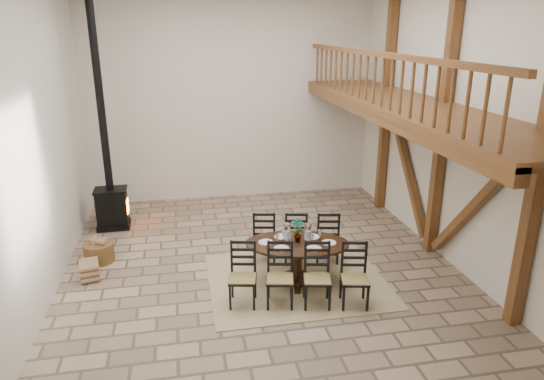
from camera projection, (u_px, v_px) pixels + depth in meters
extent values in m
plane|color=tan|center=(260.00, 265.00, 8.95)|extent=(8.00, 8.00, 0.00)
cube|color=beige|center=(232.00, 99.00, 11.87)|extent=(7.00, 0.02, 5.00)
cube|color=beige|center=(332.00, 220.00, 4.43)|extent=(7.00, 0.02, 5.00)
cube|color=beige|center=(37.00, 141.00, 7.52)|extent=(0.02, 8.00, 5.00)
cube|color=beige|center=(449.00, 124.00, 8.78)|extent=(0.02, 8.00, 5.00)
cube|color=brown|center=(541.00, 160.00, 6.44)|extent=(0.18, 0.18, 5.00)
cube|color=brown|center=(443.00, 125.00, 8.76)|extent=(0.18, 0.18, 5.00)
cube|color=brown|center=(386.00, 104.00, 11.09)|extent=(0.18, 0.18, 5.00)
cube|color=brown|center=(475.00, 205.00, 7.95)|extent=(0.14, 2.16, 2.54)
cube|color=brown|center=(407.00, 165.00, 10.28)|extent=(0.14, 2.16, 2.54)
cube|color=brown|center=(445.00, 108.00, 8.67)|extent=(0.20, 7.80, 0.20)
cube|color=brown|center=(410.00, 106.00, 8.53)|extent=(1.60, 7.80, 0.12)
cube|color=brown|center=(372.00, 113.00, 8.43)|extent=(0.18, 7.80, 0.22)
cube|color=brown|center=(376.00, 54.00, 8.11)|extent=(0.09, 7.60, 0.09)
cube|color=brown|center=(374.00, 79.00, 8.25)|extent=(0.06, 7.60, 0.86)
cube|color=tan|center=(297.00, 280.00, 8.40)|extent=(3.00, 2.50, 0.02)
ellipsoid|color=black|center=(297.00, 244.00, 8.17)|extent=(1.94, 1.41, 0.04)
cylinder|color=black|center=(297.00, 263.00, 8.29)|extent=(0.17, 0.17, 0.65)
cylinder|color=black|center=(297.00, 278.00, 8.38)|extent=(0.54, 0.54, 0.06)
cube|color=tan|center=(243.00, 278.00, 7.53)|extent=(0.50, 0.49, 0.04)
cube|color=black|center=(243.00, 292.00, 7.61)|extent=(0.48, 0.48, 0.44)
cube|color=black|center=(243.00, 257.00, 7.62)|extent=(0.37, 0.11, 0.58)
cube|color=tan|center=(280.00, 279.00, 7.52)|extent=(0.50, 0.49, 0.04)
cube|color=black|center=(280.00, 292.00, 7.60)|extent=(0.48, 0.48, 0.44)
cube|color=black|center=(280.00, 258.00, 7.61)|extent=(0.37, 0.11, 0.58)
cube|color=tan|center=(317.00, 279.00, 7.51)|extent=(0.50, 0.49, 0.04)
cube|color=black|center=(317.00, 293.00, 7.59)|extent=(0.48, 0.48, 0.44)
cube|color=black|center=(317.00, 258.00, 7.60)|extent=(0.37, 0.11, 0.58)
cube|color=tan|center=(355.00, 279.00, 7.50)|extent=(0.50, 0.49, 0.04)
cube|color=black|center=(354.00, 293.00, 7.58)|extent=(0.48, 0.48, 0.44)
cube|color=black|center=(354.00, 258.00, 7.59)|extent=(0.37, 0.11, 0.58)
cube|color=tan|center=(264.00, 238.00, 8.99)|extent=(0.50, 0.49, 0.04)
cube|color=black|center=(264.00, 249.00, 9.07)|extent=(0.48, 0.48, 0.44)
cube|color=black|center=(264.00, 228.00, 8.73)|extent=(0.37, 0.11, 0.58)
cube|color=tan|center=(296.00, 238.00, 8.98)|extent=(0.50, 0.49, 0.04)
cube|color=black|center=(295.00, 250.00, 9.06)|extent=(0.48, 0.48, 0.44)
cube|color=black|center=(296.00, 228.00, 8.72)|extent=(0.37, 0.11, 0.58)
cube|color=tan|center=(327.00, 238.00, 8.97)|extent=(0.50, 0.49, 0.04)
cube|color=black|center=(326.00, 250.00, 9.05)|extent=(0.48, 0.48, 0.44)
cube|color=black|center=(328.00, 229.00, 8.71)|extent=(0.37, 0.11, 0.58)
cube|color=white|center=(297.00, 242.00, 8.17)|extent=(1.46, 0.94, 0.01)
cube|color=white|center=(297.00, 238.00, 8.14)|extent=(0.91, 0.46, 0.18)
cylinder|color=white|center=(287.00, 233.00, 8.12)|extent=(0.12, 0.12, 0.34)
cylinder|color=white|center=(308.00, 233.00, 8.11)|extent=(0.12, 0.12, 0.34)
cylinder|color=white|center=(287.00, 238.00, 8.14)|extent=(0.06, 0.06, 0.16)
cylinder|color=white|center=(308.00, 238.00, 8.14)|extent=(0.06, 0.06, 0.16)
imported|color=#4C723F|center=(297.00, 230.00, 8.15)|extent=(0.24, 0.19, 0.41)
cube|color=black|center=(114.00, 225.00, 10.63)|extent=(0.70, 0.54, 0.11)
cube|color=black|center=(112.00, 207.00, 10.49)|extent=(0.64, 0.49, 0.74)
cube|color=#FF590C|center=(128.00, 206.00, 10.56)|extent=(0.02, 0.30, 0.30)
cube|color=black|center=(110.00, 190.00, 10.37)|extent=(0.69, 0.53, 0.04)
cylinder|color=black|center=(99.00, 92.00, 9.71)|extent=(0.16, 0.16, 4.11)
cylinder|color=brown|center=(99.00, 252.00, 9.06)|extent=(0.55, 0.55, 0.36)
cube|color=#9C7257|center=(98.00, 241.00, 8.99)|extent=(0.30, 0.30, 0.11)
cube|color=#9C7257|center=(89.00, 270.00, 8.42)|extent=(0.39, 0.48, 0.32)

